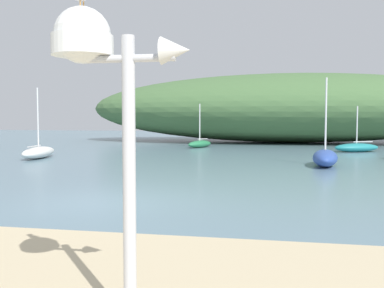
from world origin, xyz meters
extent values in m
plane|color=slate|center=(0.00, 0.00, 0.00)|extent=(120.00, 120.00, 0.00)
ellipsoid|color=#476B3D|center=(5.50, 28.83, 3.04)|extent=(36.09, 13.16, 6.08)
cylinder|color=silver|center=(2.79, -6.64, 1.54)|extent=(0.12, 0.12, 2.68)
cylinder|color=silver|center=(2.79, -6.64, 2.68)|extent=(0.87, 0.07, 0.07)
cylinder|color=white|center=(2.36, -6.64, 2.81)|extent=(0.56, 0.56, 0.19)
sphere|color=white|center=(2.36, -6.64, 2.90)|extent=(0.52, 0.52, 0.52)
cone|color=silver|center=(3.23, -6.64, 2.74)|extent=(0.26, 0.25, 0.25)
cylinder|color=orange|center=(2.35, -6.65, 3.18)|extent=(0.01, 0.01, 0.05)
cylinder|color=orange|center=(2.37, -6.62, 3.18)|extent=(0.01, 0.01, 0.05)
ellipsoid|color=#287A4C|center=(-1.08, 20.41, 0.26)|extent=(1.86, 2.80, 0.52)
cylinder|color=silver|center=(-1.08, 20.41, 1.77)|extent=(0.08, 0.08, 2.81)
cylinder|color=silver|center=(-0.91, 20.78, 0.61)|extent=(0.56, 1.13, 0.06)
ellipsoid|color=teal|center=(9.38, 18.22, 0.28)|extent=(3.18, 2.11, 0.55)
cylinder|color=silver|center=(9.38, 18.22, 1.65)|extent=(0.08, 0.08, 2.52)
cylinder|color=silver|center=(9.80, 18.39, 0.64)|extent=(1.27, 0.57, 0.06)
ellipsoid|color=white|center=(-8.19, 10.61, 0.31)|extent=(1.44, 3.48, 0.62)
cylinder|color=silver|center=(-8.19, 10.61, 2.10)|extent=(0.08, 0.08, 3.33)
cylinder|color=silver|center=(-8.13, 10.11, 0.68)|extent=(0.24, 1.52, 0.06)
ellipsoid|color=#2D4C9E|center=(6.43, 9.49, 0.37)|extent=(1.46, 3.26, 0.75)
cylinder|color=silver|center=(6.43, 9.49, 2.23)|extent=(0.08, 0.08, 3.42)
cylinder|color=silver|center=(6.49, 9.95, 0.77)|extent=(0.24, 1.41, 0.06)
camera|label=1|loc=(4.06, -10.34, 2.15)|focal=40.09mm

